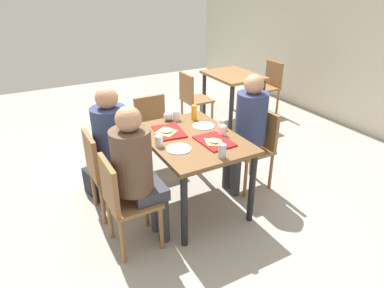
{
  "coord_description": "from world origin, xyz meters",
  "views": [
    {
      "loc": [
        2.57,
        -1.42,
        2.11
      ],
      "look_at": [
        0.0,
        0.0,
        0.68
      ],
      "focal_mm": 32.11,
      "sensor_mm": 36.0,
      "label": 1
    }
  ],
  "objects_px": {
    "tray_red_near": "(169,132)",
    "chair_far_side": "(257,143)",
    "paper_plate_center": "(204,126)",
    "condiment_bottle": "(194,113)",
    "background_chair_far": "(269,83)",
    "handbag": "(96,183)",
    "paper_plate_near_edge": "(179,149)",
    "plastic_cup_d": "(223,131)",
    "person_far_side": "(248,124)",
    "chair_near_right": "(123,198)",
    "soda_can": "(222,151)",
    "pizza_slice_a": "(166,131)",
    "chair_left_end": "(154,127)",
    "main_table": "(192,146)",
    "person_in_brown_jacket": "(137,167)",
    "background_table": "(233,82)",
    "chair_near_left": "(103,167)",
    "background_chair_near": "(192,97)",
    "plastic_cup_a": "(222,124)",
    "foil_bundle": "(168,116)",
    "pizza_slice_b": "(214,141)",
    "plastic_cup_c": "(176,115)",
    "tray_red_far": "(214,141)",
    "person_in_red": "(115,141)"
  },
  "relations": [
    {
      "from": "tray_red_near",
      "to": "chair_far_side",
      "type": "bearing_deg",
      "value": 78.13
    },
    {
      "from": "paper_plate_center",
      "to": "condiment_bottle",
      "type": "xyz_separation_m",
      "value": [
        -0.2,
        0.0,
        0.08
      ]
    },
    {
      "from": "background_chair_far",
      "to": "handbag",
      "type": "bearing_deg",
      "value": -71.27
    },
    {
      "from": "paper_plate_near_edge",
      "to": "plastic_cup_d",
      "type": "relative_size",
      "value": 2.2
    },
    {
      "from": "person_far_side",
      "to": "paper_plate_near_edge",
      "type": "height_order",
      "value": "person_far_side"
    },
    {
      "from": "chair_near_right",
      "to": "handbag",
      "type": "height_order",
      "value": "chair_near_right"
    },
    {
      "from": "person_far_side",
      "to": "soda_can",
      "type": "distance_m",
      "value": 0.8
    },
    {
      "from": "person_far_side",
      "to": "background_chair_far",
      "type": "height_order",
      "value": "person_far_side"
    },
    {
      "from": "paper_plate_near_edge",
      "to": "pizza_slice_a",
      "type": "height_order",
      "value": "pizza_slice_a"
    },
    {
      "from": "chair_left_end",
      "to": "paper_plate_near_edge",
      "type": "distance_m",
      "value": 1.17
    },
    {
      "from": "chair_near_right",
      "to": "background_chair_far",
      "type": "xyz_separation_m",
      "value": [
        -2.01,
        3.22,
        0.0
      ]
    },
    {
      "from": "main_table",
      "to": "person_in_brown_jacket",
      "type": "bearing_deg",
      "value": -66.71
    },
    {
      "from": "chair_near_right",
      "to": "background_table",
      "type": "bearing_deg",
      "value": 128.99
    },
    {
      "from": "chair_near_left",
      "to": "background_chair_near",
      "type": "distance_m",
      "value": 2.27
    },
    {
      "from": "person_in_brown_jacket",
      "to": "plastic_cup_a",
      "type": "bearing_deg",
      "value": 107.15
    },
    {
      "from": "chair_near_left",
      "to": "tray_red_near",
      "type": "bearing_deg",
      "value": 82.6
    },
    {
      "from": "person_in_brown_jacket",
      "to": "background_chair_near",
      "type": "height_order",
      "value": "person_in_brown_jacket"
    },
    {
      "from": "chair_near_right",
      "to": "main_table",
      "type": "bearing_deg",
      "value": 109.52
    },
    {
      "from": "chair_far_side",
      "to": "chair_left_end",
      "type": "xyz_separation_m",
      "value": [
        -0.95,
        -0.8,
        0.0
      ]
    },
    {
      "from": "plastic_cup_d",
      "to": "soda_can",
      "type": "distance_m",
      "value": 0.44
    },
    {
      "from": "chair_near_right",
      "to": "soda_can",
      "type": "height_order",
      "value": "soda_can"
    },
    {
      "from": "tray_red_near",
      "to": "handbag",
      "type": "bearing_deg",
      "value": -123.05
    },
    {
      "from": "foil_bundle",
      "to": "pizza_slice_b",
      "type": "bearing_deg",
      "value": 10.03
    },
    {
      "from": "pizza_slice_b",
      "to": "pizza_slice_a",
      "type": "bearing_deg",
      "value": -146.43
    },
    {
      "from": "foil_bundle",
      "to": "background_chair_far",
      "type": "height_order",
      "value": "background_chair_far"
    },
    {
      "from": "main_table",
      "to": "tray_red_near",
      "type": "relative_size",
      "value": 3.14
    },
    {
      "from": "plastic_cup_c",
      "to": "plastic_cup_d",
      "type": "xyz_separation_m",
      "value": [
        0.56,
        0.21,
        0.0
      ]
    },
    {
      "from": "main_table",
      "to": "pizza_slice_b",
      "type": "distance_m",
      "value": 0.28
    },
    {
      "from": "person_in_brown_jacket",
      "to": "background_table",
      "type": "relative_size",
      "value": 1.41
    },
    {
      "from": "chair_far_side",
      "to": "soda_can",
      "type": "xyz_separation_m",
      "value": [
        0.48,
        -0.78,
        0.31
      ]
    },
    {
      "from": "chair_near_right",
      "to": "tray_red_far",
      "type": "xyz_separation_m",
      "value": [
        -0.08,
        0.92,
        0.26
      ]
    },
    {
      "from": "chair_near_right",
      "to": "plastic_cup_a",
      "type": "xyz_separation_m",
      "value": [
        -0.31,
        1.15,
        0.3
      ]
    },
    {
      "from": "tray_red_near",
      "to": "background_table",
      "type": "bearing_deg",
      "value": 129.88
    },
    {
      "from": "pizza_slice_a",
      "to": "main_table",
      "type": "bearing_deg",
      "value": 41.93
    },
    {
      "from": "background_chair_far",
      "to": "person_in_red",
      "type": "bearing_deg",
      "value": -64.82
    },
    {
      "from": "person_far_side",
      "to": "pizza_slice_a",
      "type": "height_order",
      "value": "person_far_side"
    },
    {
      "from": "paper_plate_near_edge",
      "to": "chair_far_side",
      "type": "bearing_deg",
      "value": 99.4
    },
    {
      "from": "person_in_red",
      "to": "plastic_cup_a",
      "type": "xyz_separation_m",
      "value": [
        0.25,
        1.01,
        0.06
      ]
    },
    {
      "from": "chair_near_left",
      "to": "chair_left_end",
      "type": "xyz_separation_m",
      "value": [
        -0.67,
        0.8,
        0.0
      ]
    },
    {
      "from": "plastic_cup_d",
      "to": "condiment_bottle",
      "type": "bearing_deg",
      "value": -175.09
    },
    {
      "from": "tray_red_near",
      "to": "background_chair_near",
      "type": "height_order",
      "value": "background_chair_near"
    },
    {
      "from": "person_far_side",
      "to": "chair_left_end",
      "type": "bearing_deg",
      "value": -145.33
    },
    {
      "from": "paper_plate_center",
      "to": "plastic_cup_d",
      "type": "bearing_deg",
      "value": 8.31
    },
    {
      "from": "main_table",
      "to": "chair_near_left",
      "type": "distance_m",
      "value": 0.86
    },
    {
      "from": "paper_plate_center",
      "to": "chair_far_side",
      "type": "bearing_deg",
      "value": 73.43
    },
    {
      "from": "chair_far_side",
      "to": "condiment_bottle",
      "type": "height_order",
      "value": "condiment_bottle"
    },
    {
      "from": "tray_red_near",
      "to": "condiment_bottle",
      "type": "relative_size",
      "value": 2.25
    },
    {
      "from": "main_table",
      "to": "condiment_bottle",
      "type": "bearing_deg",
      "value": 148.28
    },
    {
      "from": "tray_red_near",
      "to": "soda_can",
      "type": "xyz_separation_m",
      "value": [
        0.68,
        0.16,
        0.05
      ]
    },
    {
      "from": "chair_near_right",
      "to": "handbag",
      "type": "bearing_deg",
      "value": -178.97
    }
  ]
}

